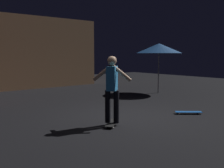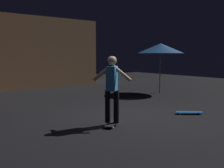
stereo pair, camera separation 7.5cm
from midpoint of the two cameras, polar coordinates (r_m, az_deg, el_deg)
ground_plane at (r=7.49m, az=3.16°, el=-7.27°), size 28.00×28.00×0.00m
low_building at (r=15.33m, az=-22.79°, el=6.35°), size 9.61×3.36×3.78m
patio_umbrella at (r=12.25m, az=10.10°, el=7.71°), size 2.10×2.10×2.30m
skateboard_ridden at (r=6.63m, az=-0.33°, el=-8.58°), size 0.74×0.64×0.07m
skateboard_spare at (r=8.18m, az=16.20°, el=-5.96°), size 0.72×0.66×0.07m
skater at (r=6.44m, az=-0.33°, el=-0.12°), size 0.67×0.83×1.67m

